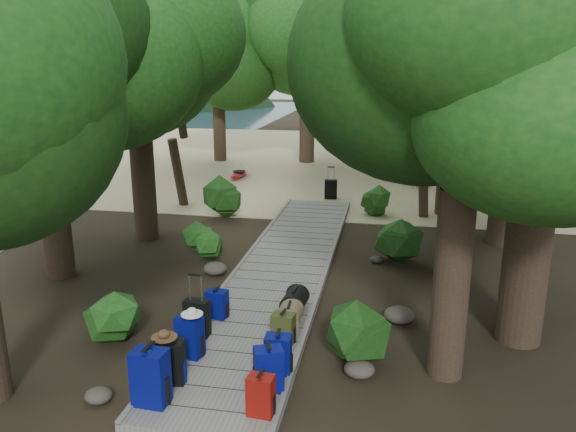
% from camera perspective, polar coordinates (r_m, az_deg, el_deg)
% --- Properties ---
extents(ground, '(120.00, 120.00, 0.00)m').
position_cam_1_polar(ground, '(11.67, -1.32, -7.16)').
color(ground, black).
rests_on(ground, ground).
extents(sand_beach, '(40.00, 22.00, 0.02)m').
position_cam_1_polar(sand_beach, '(27.02, 5.65, 5.76)').
color(sand_beach, tan).
rests_on(sand_beach, ground).
extents(distant_hill, '(32.00, 16.00, 12.00)m').
position_cam_1_polar(distant_hill, '(72.33, -25.69, 10.30)').
color(distant_hill, black).
rests_on(distant_hill, ground).
extents(boardwalk, '(2.00, 12.00, 0.12)m').
position_cam_1_polar(boardwalk, '(12.56, -0.38, -5.19)').
color(boardwalk, gray).
rests_on(boardwalk, ground).
extents(backpack_left_a, '(0.47, 0.34, 0.85)m').
position_cam_1_polar(backpack_left_a, '(7.79, -13.82, -15.37)').
color(backpack_left_a, navy).
rests_on(backpack_left_a, boardwalk).
extents(backpack_left_b, '(0.42, 0.32, 0.70)m').
position_cam_1_polar(backpack_left_b, '(8.23, -11.83, -14.08)').
color(backpack_left_b, black).
rests_on(backpack_left_b, boardwalk).
extents(backpack_left_c, '(0.43, 0.35, 0.71)m').
position_cam_1_polar(backpack_left_c, '(8.83, -9.96, -11.76)').
color(backpack_left_c, navy).
rests_on(backpack_left_c, boardwalk).
extents(backpack_left_d, '(0.39, 0.30, 0.55)m').
position_cam_1_polar(backpack_left_d, '(10.04, -7.24, -8.71)').
color(backpack_left_d, navy).
rests_on(backpack_left_d, boardwalk).
extents(backpack_right_a, '(0.35, 0.27, 0.60)m').
position_cam_1_polar(backpack_right_a, '(7.46, -2.79, -17.55)').
color(backpack_right_a, maroon).
rests_on(backpack_right_a, boardwalk).
extents(backpack_right_b, '(0.46, 0.40, 0.70)m').
position_cam_1_polar(backpack_right_b, '(7.89, -2.00, -15.09)').
color(backpack_right_b, navy).
rests_on(backpack_right_b, boardwalk).
extents(backpack_right_c, '(0.39, 0.28, 0.64)m').
position_cam_1_polar(backpack_right_c, '(8.30, -1.01, -13.66)').
color(backpack_right_c, navy).
rests_on(backpack_right_c, boardwalk).
extents(backpack_right_d, '(0.38, 0.30, 0.54)m').
position_cam_1_polar(backpack_right_d, '(9.13, -0.48, -11.18)').
color(backpack_right_d, '#393C1B').
rests_on(backpack_right_d, boardwalk).
extents(duffel_right_khaki, '(0.43, 0.62, 0.40)m').
position_cam_1_polar(duffel_right_khaki, '(9.62, 0.13, -10.18)').
color(duffel_right_khaki, brown).
rests_on(duffel_right_khaki, boardwalk).
extents(duffel_right_black, '(0.46, 0.67, 0.40)m').
position_cam_1_polar(duffel_right_black, '(10.21, 0.69, -8.61)').
color(duffel_right_black, black).
rests_on(duffel_right_black, boardwalk).
extents(suitcase_on_boardwalk, '(0.41, 0.25, 0.62)m').
position_cam_1_polar(suitcase_on_boardwalk, '(9.44, -9.23, -10.17)').
color(suitcase_on_boardwalk, black).
rests_on(suitcase_on_boardwalk, boardwalk).
extents(lone_suitcase_on_sand, '(0.44, 0.30, 0.64)m').
position_cam_1_polar(lone_suitcase_on_sand, '(18.97, 4.36, 2.72)').
color(lone_suitcase_on_sand, black).
rests_on(lone_suitcase_on_sand, sand_beach).
extents(hat_brown, '(0.36, 0.36, 0.11)m').
position_cam_1_polar(hat_brown, '(8.04, -12.48, -11.61)').
color(hat_brown, '#51351E').
rests_on(hat_brown, backpack_left_b).
extents(hat_white, '(0.33, 0.33, 0.11)m').
position_cam_1_polar(hat_white, '(8.60, -9.74, -9.49)').
color(hat_white, silver).
rests_on(hat_white, backpack_left_c).
extents(kayak, '(1.00, 3.58, 0.35)m').
position_cam_1_polar(kayak, '(22.54, -4.98, 4.35)').
color(kayak, '#A50E12').
rests_on(kayak, sand_beach).
extents(sun_lounger, '(1.34, 2.17, 0.67)m').
position_cam_1_polar(sun_lounger, '(21.54, 13.54, 3.89)').
color(sun_lounger, silver).
rests_on(sun_lounger, sand_beach).
extents(tree_right_a, '(4.42, 4.42, 7.37)m').
position_cam_1_polar(tree_right_a, '(7.81, 17.49, 8.93)').
color(tree_right_a, black).
rests_on(tree_right_a, ground).
extents(tree_right_b, '(5.78, 5.78, 10.32)m').
position_cam_1_polar(tree_right_b, '(9.33, 25.55, 18.20)').
color(tree_right_b, black).
rests_on(tree_right_b, ground).
extents(tree_right_c, '(4.77, 4.77, 8.25)m').
position_cam_1_polar(tree_right_c, '(12.12, 18.29, 12.98)').
color(tree_right_c, black).
rests_on(tree_right_c, ground).
extents(tree_right_e, '(5.34, 5.34, 9.61)m').
position_cam_1_polar(tree_right_e, '(17.20, 16.90, 15.83)').
color(tree_right_e, black).
rests_on(tree_right_e, ground).
extents(tree_right_f, '(5.64, 5.64, 10.07)m').
position_cam_1_polar(tree_right_f, '(21.01, 23.50, 15.66)').
color(tree_right_f, black).
rests_on(tree_right_f, ground).
extents(tree_left_b, '(4.78, 4.78, 8.60)m').
position_cam_1_polar(tree_left_b, '(12.42, -24.03, 13.30)').
color(tree_left_b, black).
rests_on(tree_left_b, ground).
extents(tree_left_c, '(4.94, 4.94, 8.60)m').
position_cam_1_polar(tree_left_c, '(14.61, -15.21, 14.16)').
color(tree_left_c, black).
rests_on(tree_left_c, ground).
extents(tree_back_a, '(5.69, 5.69, 9.86)m').
position_cam_1_polar(tree_back_a, '(25.79, 2.01, 16.34)').
color(tree_back_a, black).
rests_on(tree_back_a, ground).
extents(tree_back_b, '(5.01, 5.01, 8.94)m').
position_cam_1_polar(tree_back_b, '(26.29, 10.72, 15.08)').
color(tree_back_b, black).
rests_on(tree_back_b, ground).
extents(tree_back_c, '(5.49, 5.49, 9.88)m').
position_cam_1_polar(tree_back_c, '(26.72, 17.98, 15.63)').
color(tree_back_c, black).
rests_on(tree_back_c, ground).
extents(tree_back_d, '(4.99, 4.99, 8.32)m').
position_cam_1_polar(tree_back_d, '(26.37, -7.17, 14.54)').
color(tree_back_d, black).
rests_on(tree_back_d, ground).
extents(palm_right_a, '(3.86, 3.86, 6.59)m').
position_cam_1_polar(palm_right_a, '(16.96, 14.65, 10.88)').
color(palm_right_a, '#174212').
rests_on(palm_right_a, ground).
extents(palm_right_b, '(4.64, 4.64, 8.96)m').
position_cam_1_polar(palm_right_b, '(22.09, 19.06, 14.56)').
color(palm_right_b, '#174212').
rests_on(palm_right_b, ground).
extents(palm_right_c, '(4.76, 4.76, 7.57)m').
position_cam_1_polar(palm_right_c, '(22.47, 11.02, 13.32)').
color(palm_right_c, '#174212').
rests_on(palm_right_c, ground).
extents(palm_left_a, '(4.12, 4.12, 6.56)m').
position_cam_1_polar(palm_left_a, '(18.04, -11.81, 11.24)').
color(palm_left_a, '#174212').
rests_on(palm_left_a, ground).
extents(rock_left_a, '(0.37, 0.34, 0.21)m').
position_cam_1_polar(rock_left_a, '(8.39, -18.69, -16.89)').
color(rock_left_a, '#4C473F').
rests_on(rock_left_a, ground).
extents(rock_left_b, '(0.34, 0.30, 0.19)m').
position_cam_1_polar(rock_left_b, '(10.46, -16.41, -10.03)').
color(rock_left_b, '#4C473F').
rests_on(rock_left_b, ground).
extents(rock_left_c, '(0.51, 0.46, 0.28)m').
position_cam_1_polar(rock_left_c, '(12.34, -7.40, -5.32)').
color(rock_left_c, '#4C473F').
rests_on(rock_left_c, ground).
extents(rock_left_d, '(0.29, 0.26, 0.16)m').
position_cam_1_polar(rock_left_d, '(15.38, -8.16, -1.40)').
color(rock_left_d, '#4C473F').
rests_on(rock_left_d, ground).
extents(rock_right_a, '(0.45, 0.41, 0.25)m').
position_cam_1_polar(rock_right_a, '(8.58, 7.25, -15.18)').
color(rock_right_a, '#4C473F').
rests_on(rock_right_a, ground).
extents(rock_right_b, '(0.54, 0.48, 0.30)m').
position_cam_1_polar(rock_right_b, '(10.27, 11.22, -9.83)').
color(rock_right_b, '#4C473F').
rests_on(rock_right_b, ground).
extents(rock_right_c, '(0.30, 0.27, 0.16)m').
position_cam_1_polar(rock_right_c, '(13.13, 8.98, -4.37)').
color(rock_right_c, '#4C473F').
rests_on(rock_right_c, ground).
extents(rock_right_d, '(0.57, 0.52, 0.32)m').
position_cam_1_polar(rock_right_d, '(15.54, 11.56, -1.08)').
color(rock_right_d, '#4C473F').
rests_on(rock_right_d, ground).
extents(shrub_left_a, '(0.97, 0.97, 0.87)m').
position_cam_1_polar(shrub_left_a, '(9.76, -17.62, -9.83)').
color(shrub_left_a, '#144415').
rests_on(shrub_left_a, ground).
extents(shrub_left_b, '(0.97, 0.97, 0.88)m').
position_cam_1_polar(shrub_left_b, '(13.17, -8.90, -2.67)').
color(shrub_left_b, '#144415').
rests_on(shrub_left_b, ground).
extents(shrub_left_c, '(1.26, 1.26, 1.13)m').
position_cam_1_polar(shrub_left_c, '(16.67, -6.77, 1.69)').
color(shrub_left_c, '#144415').
rests_on(shrub_left_c, ground).
extents(shrub_right_a, '(1.07, 1.07, 0.96)m').
position_cam_1_polar(shrub_right_a, '(8.74, 7.58, -11.90)').
color(shrub_right_a, '#144415').
rests_on(shrub_right_a, ground).
extents(shrub_right_b, '(1.22, 1.22, 1.10)m').
position_cam_1_polar(shrub_right_b, '(13.17, 10.79, -2.25)').
color(shrub_right_b, '#144415').
rests_on(shrub_right_b, ground).
extents(shrub_right_c, '(0.90, 0.90, 0.81)m').
position_cam_1_polar(shrub_right_c, '(16.93, 8.87, 1.26)').
color(shrub_right_c, '#144415').
rests_on(shrub_right_c, ground).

